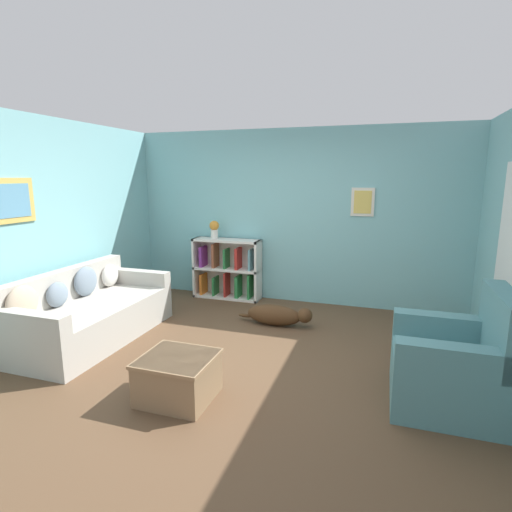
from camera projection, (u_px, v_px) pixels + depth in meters
The scene contains 9 objects.
ground_plane at pixel (244, 361), 4.19m from camera, with size 14.00×14.00×0.00m, color brown.
wall_back at pixel (294, 217), 6.03m from camera, with size 5.60×0.13×2.60m.
wall_left at pixel (41, 228), 4.71m from camera, with size 0.13×5.00×2.60m.
couch at pixel (89, 314), 4.74m from camera, with size 0.95×1.97×0.81m.
bookshelf at pixel (227, 269), 6.32m from camera, with size 1.07×0.31×0.95m.
recliner_chair at pixel (457, 366), 3.32m from camera, with size 0.90×0.90×1.01m.
coffee_table at pixel (178, 376), 3.45m from camera, with size 0.62×0.57×0.39m.
dog at pixel (278, 315), 5.17m from camera, with size 1.01×0.24×0.27m.
vase at pixel (214, 229), 6.24m from camera, with size 0.15×0.15×0.28m.
Camera 1 is at (1.33, -3.66, 1.90)m, focal length 28.00 mm.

